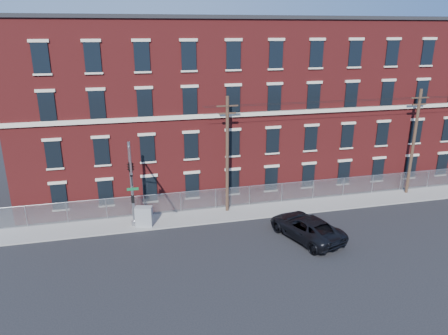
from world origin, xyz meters
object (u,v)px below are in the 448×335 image
at_px(pickup_truck, 306,227).
at_px(utility_cabinet, 144,216).
at_px(traffic_signal_mast, 131,173).
at_px(utility_pole_near, 227,153).

distance_m(pickup_truck, utility_cabinet, 12.81).
distance_m(traffic_signal_mast, utility_cabinet, 4.93).
bearing_deg(pickup_truck, utility_cabinet, -40.31).
xyz_separation_m(pickup_truck, utility_cabinet, (-11.92, 4.69, 0.07)).
bearing_deg(traffic_signal_mast, utility_pole_near, 23.14).
relative_size(traffic_signal_mast, utility_cabinet, 4.21).
xyz_separation_m(utility_pole_near, pickup_truck, (4.69, -6.09, -4.46)).
height_order(traffic_signal_mast, pickup_truck, traffic_signal_mast).
bearing_deg(pickup_truck, utility_pole_near, -71.26).
height_order(traffic_signal_mast, utility_pole_near, utility_pole_near).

